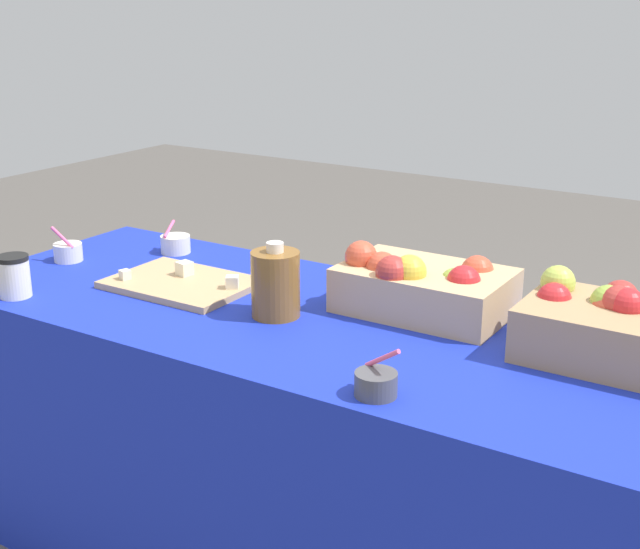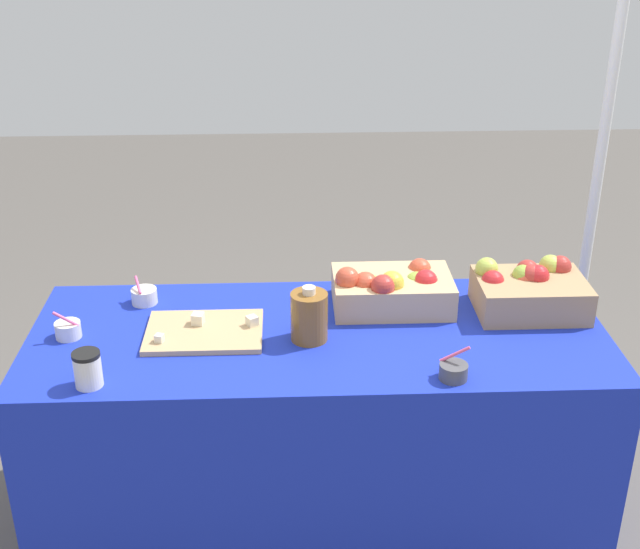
{
  "view_description": "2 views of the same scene",
  "coord_description": "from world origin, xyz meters",
  "px_view_note": "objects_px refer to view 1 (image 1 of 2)",
  "views": [
    {
      "loc": [
        1.12,
        -1.67,
        1.5
      ],
      "look_at": [
        0.04,
        0.04,
        0.84
      ],
      "focal_mm": 48.62,
      "sensor_mm": 36.0,
      "label": 1
    },
    {
      "loc": [
        -0.1,
        -2.42,
        2.09
      ],
      "look_at": [
        0.01,
        0.05,
        0.93
      ],
      "focal_mm": 47.3,
      "sensor_mm": 36.0,
      "label": 2
    }
  ],
  "objects_px": {
    "apple_crate_left": "(612,325)",
    "apple_crate_middle": "(423,286)",
    "cider_jug": "(276,284)",
    "sample_bowl_near": "(376,383)",
    "sample_bowl_mid": "(175,244)",
    "coffee_cup": "(14,276)",
    "cutting_board_front": "(182,283)",
    "sample_bowl_far": "(68,252)"
  },
  "relations": [
    {
      "from": "apple_crate_left",
      "to": "apple_crate_middle",
      "type": "distance_m",
      "value": 0.47
    },
    {
      "from": "apple_crate_middle",
      "to": "cider_jug",
      "type": "xyz_separation_m",
      "value": [
        -0.29,
        -0.21,
        0.01
      ]
    },
    {
      "from": "apple_crate_left",
      "to": "sample_bowl_near",
      "type": "bearing_deg",
      "value": -128.07
    },
    {
      "from": "sample_bowl_mid",
      "to": "coffee_cup",
      "type": "xyz_separation_m",
      "value": [
        -0.08,
        -0.53,
        0.03
      ]
    },
    {
      "from": "apple_crate_left",
      "to": "apple_crate_middle",
      "type": "relative_size",
      "value": 0.9
    },
    {
      "from": "sample_bowl_near",
      "to": "coffee_cup",
      "type": "height_order",
      "value": "coffee_cup"
    },
    {
      "from": "apple_crate_middle",
      "to": "cider_jug",
      "type": "relative_size",
      "value": 2.18
    },
    {
      "from": "cutting_board_front",
      "to": "sample_bowl_mid",
      "type": "xyz_separation_m",
      "value": [
        -0.23,
        0.23,
        0.02
      ]
    },
    {
      "from": "apple_crate_left",
      "to": "cider_jug",
      "type": "bearing_deg",
      "value": -167.0
    },
    {
      "from": "apple_crate_middle",
      "to": "apple_crate_left",
      "type": "bearing_deg",
      "value": -4.64
    },
    {
      "from": "apple_crate_middle",
      "to": "cutting_board_front",
      "type": "distance_m",
      "value": 0.66
    },
    {
      "from": "sample_bowl_mid",
      "to": "apple_crate_middle",
      "type": "bearing_deg",
      "value": -4.35
    },
    {
      "from": "sample_bowl_mid",
      "to": "cider_jug",
      "type": "xyz_separation_m",
      "value": [
        0.57,
        -0.28,
        0.06
      ]
    },
    {
      "from": "cutting_board_front",
      "to": "cider_jug",
      "type": "distance_m",
      "value": 0.35
    },
    {
      "from": "sample_bowl_near",
      "to": "cider_jug",
      "type": "relative_size",
      "value": 0.57
    },
    {
      "from": "coffee_cup",
      "to": "apple_crate_left",
      "type": "bearing_deg",
      "value": 16.68
    },
    {
      "from": "apple_crate_left",
      "to": "coffee_cup",
      "type": "relative_size",
      "value": 3.32
    },
    {
      "from": "sample_bowl_mid",
      "to": "sample_bowl_far",
      "type": "bearing_deg",
      "value": -131.88
    },
    {
      "from": "apple_crate_left",
      "to": "coffee_cup",
      "type": "height_order",
      "value": "apple_crate_left"
    },
    {
      "from": "sample_bowl_near",
      "to": "coffee_cup",
      "type": "bearing_deg",
      "value": 179.54
    },
    {
      "from": "apple_crate_left",
      "to": "cutting_board_front",
      "type": "bearing_deg",
      "value": -173.26
    },
    {
      "from": "apple_crate_middle",
      "to": "coffee_cup",
      "type": "distance_m",
      "value": 1.05
    },
    {
      "from": "apple_crate_middle",
      "to": "sample_bowl_near",
      "type": "xyz_separation_m",
      "value": [
        0.13,
        -0.47,
        -0.04
      ]
    },
    {
      "from": "cider_jug",
      "to": "sample_bowl_mid",
      "type": "bearing_deg",
      "value": 153.93
    },
    {
      "from": "cutting_board_front",
      "to": "sample_bowl_far",
      "type": "relative_size",
      "value": 3.56
    },
    {
      "from": "sample_bowl_far",
      "to": "apple_crate_middle",
      "type": "bearing_deg",
      "value": 9.01
    },
    {
      "from": "sample_bowl_far",
      "to": "coffee_cup",
      "type": "distance_m",
      "value": 0.32
    },
    {
      "from": "apple_crate_middle",
      "to": "cutting_board_front",
      "type": "xyz_separation_m",
      "value": [
        -0.63,
        -0.17,
        -0.06
      ]
    },
    {
      "from": "sample_bowl_near",
      "to": "sample_bowl_mid",
      "type": "xyz_separation_m",
      "value": [
        -0.99,
        0.54,
        0.0
      ]
    },
    {
      "from": "sample_bowl_mid",
      "to": "cider_jug",
      "type": "height_order",
      "value": "cider_jug"
    },
    {
      "from": "apple_crate_left",
      "to": "cider_jug",
      "type": "xyz_separation_m",
      "value": [
        -0.76,
        -0.18,
        0.01
      ]
    },
    {
      "from": "apple_crate_middle",
      "to": "cutting_board_front",
      "type": "bearing_deg",
      "value": -165.13
    },
    {
      "from": "sample_bowl_mid",
      "to": "sample_bowl_far",
      "type": "height_order",
      "value": "sample_bowl_far"
    },
    {
      "from": "apple_crate_left",
      "to": "cutting_board_front",
      "type": "height_order",
      "value": "apple_crate_left"
    },
    {
      "from": "apple_crate_middle",
      "to": "sample_bowl_far",
      "type": "height_order",
      "value": "apple_crate_middle"
    },
    {
      "from": "apple_crate_middle",
      "to": "coffee_cup",
      "type": "bearing_deg",
      "value": -154.0
    },
    {
      "from": "sample_bowl_near",
      "to": "sample_bowl_far",
      "type": "relative_size",
      "value": 1.0
    },
    {
      "from": "sample_bowl_mid",
      "to": "cider_jug",
      "type": "relative_size",
      "value": 0.5
    },
    {
      "from": "apple_crate_left",
      "to": "sample_bowl_near",
      "type": "relative_size",
      "value": 3.48
    },
    {
      "from": "sample_bowl_near",
      "to": "sample_bowl_mid",
      "type": "relative_size",
      "value": 1.13
    },
    {
      "from": "apple_crate_left",
      "to": "sample_bowl_mid",
      "type": "relative_size",
      "value": 3.92
    },
    {
      "from": "apple_crate_left",
      "to": "sample_bowl_near",
      "type": "height_order",
      "value": "apple_crate_left"
    }
  ]
}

